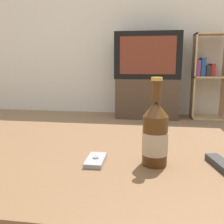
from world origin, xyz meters
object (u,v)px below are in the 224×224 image
(remote_control, at_px, (222,165))
(television, at_px, (148,56))
(tv_stand, at_px, (147,98))
(bookshelf, at_px, (208,74))
(beer_bottle, at_px, (155,134))
(cell_phone, at_px, (96,160))

(remote_control, bearing_deg, television, 82.19)
(tv_stand, relative_size, remote_control, 5.51)
(tv_stand, bearing_deg, television, -90.00)
(tv_stand, height_order, remote_control, tv_stand)
(television, relative_size, bookshelf, 0.77)
(television, relative_size, beer_bottle, 3.26)
(television, bearing_deg, bookshelf, 5.08)
(beer_bottle, height_order, cell_phone, beer_bottle)
(beer_bottle, bearing_deg, tv_stand, 91.78)
(tv_stand, height_order, cell_phone, tv_stand)
(tv_stand, height_order, television, television)
(bookshelf, height_order, cell_phone, bookshelf)
(beer_bottle, bearing_deg, remote_control, 0.52)
(beer_bottle, xyz_separation_m, cell_phone, (-0.18, -0.01, -0.09))
(bookshelf, xyz_separation_m, beer_bottle, (-0.70, -2.89, -0.05))
(bookshelf, bearing_deg, remote_control, -99.93)
(bookshelf, bearing_deg, tv_stand, -175.20)
(cell_phone, bearing_deg, television, 86.85)
(remote_control, bearing_deg, bookshelf, 66.54)
(tv_stand, distance_m, beer_bottle, 2.84)
(television, distance_m, bookshelf, 0.83)
(tv_stand, bearing_deg, beer_bottle, -88.22)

